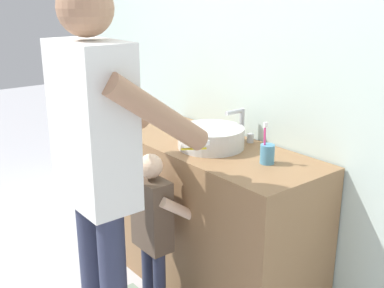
# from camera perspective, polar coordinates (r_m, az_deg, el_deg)

# --- Properties ---
(back_wall) EXTENTS (4.40, 0.08, 2.70)m
(back_wall) POSITION_cam_1_polar(r_m,az_deg,el_deg) (2.67, 8.03, 10.36)
(back_wall) COLOR silver
(back_wall) RESTS_ON ground
(vanity_cabinet) EXTENTS (1.27, 0.54, 0.89)m
(vanity_cabinet) POSITION_cam_1_polar(r_m,az_deg,el_deg) (2.73, 2.49, -9.28)
(vanity_cabinet) COLOR olive
(vanity_cabinet) RESTS_ON ground
(sink_basin) EXTENTS (0.35, 0.35, 0.11)m
(sink_basin) POSITION_cam_1_polar(r_m,az_deg,el_deg) (2.53, 2.30, 0.83)
(sink_basin) COLOR silver
(sink_basin) RESTS_ON vanity_cabinet
(faucet) EXTENTS (0.18, 0.14, 0.18)m
(faucet) POSITION_cam_1_polar(r_m,az_deg,el_deg) (2.66, 5.82, 2.17)
(faucet) COLOR #B7BABF
(faucet) RESTS_ON vanity_cabinet
(toothbrush_cup) EXTENTS (0.07, 0.07, 0.21)m
(toothbrush_cup) POSITION_cam_1_polar(r_m,az_deg,el_deg) (2.32, 9.04, -1.12)
(toothbrush_cup) COLOR #4C8EB2
(toothbrush_cup) RESTS_ON vanity_cabinet
(child_toddler) EXTENTS (0.29, 0.29, 0.94)m
(child_toddler) POSITION_cam_1_polar(r_m,az_deg,el_deg) (2.46, -4.64, -9.55)
(child_toddler) COLOR #2D334C
(child_toddler) RESTS_ON ground
(adult_parent) EXTENTS (0.54, 0.57, 1.74)m
(adult_parent) POSITION_cam_1_polar(r_m,az_deg,el_deg) (2.07, -11.24, -0.61)
(adult_parent) COLOR #2D334C
(adult_parent) RESTS_ON ground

